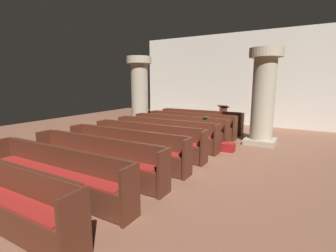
{
  "coord_description": "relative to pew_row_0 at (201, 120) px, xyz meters",
  "views": [
    {
      "loc": [
        3.35,
        -6.46,
        2.14
      ],
      "look_at": [
        -0.46,
        0.22,
        0.75
      ],
      "focal_mm": 26.23,
      "sensor_mm": 36.0,
      "label": 1
    }
  ],
  "objects": [
    {
      "name": "pillar_far_side",
      "position": [
        -2.63,
        -0.87,
        1.2
      ],
      "size": [
        1.09,
        1.09,
        3.24
      ],
      "color": "#9F967E",
      "rests_on": "ground"
    },
    {
      "name": "pew_row_0",
      "position": [
        0.0,
        0.0,
        0.0
      ],
      "size": [
        3.62,
        0.46,
        0.9
      ],
      "color": "#562819",
      "rests_on": "ground"
    },
    {
      "name": "pillar_aisle_side",
      "position": [
        2.68,
        -1.03,
        1.2
      ],
      "size": [
        1.09,
        1.09,
        3.24
      ],
      "color": "#9F967E",
      "rests_on": "ground"
    },
    {
      "name": "pew_row_5",
      "position": [
        0.0,
        -5.11,
        0.0
      ],
      "size": [
        3.62,
        0.47,
        0.9
      ],
      "color": "#562819",
      "rests_on": "ground"
    },
    {
      "name": "hymn_book",
      "position": [
        0.95,
        -1.85,
        0.43
      ],
      "size": [
        0.15,
        0.22,
        0.03
      ],
      "primitive_type": "cube",
      "color": "#194723",
      "rests_on": "pew_row_2"
    },
    {
      "name": "pew_row_3",
      "position": [
        0.0,
        -3.07,
        0.0
      ],
      "size": [
        3.62,
        0.46,
        0.9
      ],
      "color": "#562819",
      "rests_on": "ground"
    },
    {
      "name": "kneeler_box_red",
      "position": [
        1.97,
        -2.58,
        -0.36
      ],
      "size": [
        0.39,
        0.31,
        0.27
      ],
      "primitive_type": "cube",
      "color": "maroon",
      "rests_on": "ground"
    },
    {
      "name": "lectern",
      "position": [
        0.63,
        1.2,
        -0.04
      ],
      "size": [
        0.48,
        0.45,
        1.08
      ],
      "color": "#492215",
      "rests_on": "ground"
    },
    {
      "name": "back_wall",
      "position": [
        0.66,
        2.63,
        1.76
      ],
      "size": [
        10.0,
        0.16,
        4.5
      ],
      "primitive_type": "cube",
      "color": "silver",
      "rests_on": "ground"
    },
    {
      "name": "pew_row_2",
      "position": [
        0.0,
        -2.05,
        0.0
      ],
      "size": [
        3.62,
        0.47,
        0.9
      ],
      "color": "#562819",
      "rests_on": "ground"
    },
    {
      "name": "pew_row_4",
      "position": [
        0.0,
        -4.09,
        0.0
      ],
      "size": [
        3.62,
        0.46,
        0.9
      ],
      "color": "#562819",
      "rests_on": "ground"
    },
    {
      "name": "pew_row_6",
      "position": [
        0.0,
        -6.14,
        0.0
      ],
      "size": [
        3.62,
        0.46,
        0.9
      ],
      "color": "#562819",
      "rests_on": "ground"
    },
    {
      "name": "ground_plane",
      "position": [
        0.66,
        -3.45,
        -0.49
      ],
      "size": [
        19.2,
        19.2,
        0.0
      ],
      "primitive_type": "plane",
      "color": "brown"
    },
    {
      "name": "pew_row_1",
      "position": [
        0.0,
        -1.02,
        0.0
      ],
      "size": [
        3.62,
        0.46,
        0.9
      ],
      "color": "#562819",
      "rests_on": "ground"
    },
    {
      "name": "pew_row_7",
      "position": [
        0.0,
        -7.16,
        0.0
      ],
      "size": [
        3.62,
        0.46,
        0.9
      ],
      "color": "#562819",
      "rests_on": "ground"
    }
  ]
}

